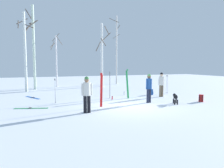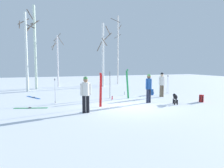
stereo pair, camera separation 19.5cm
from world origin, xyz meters
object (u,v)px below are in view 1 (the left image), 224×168
at_px(person_1, 87,92).
at_px(water_bottle_1, 124,93).
at_px(person_0, 149,86).
at_px(birch_tree_1, 25,50).
at_px(ski_pair_planted_0, 127,84).
at_px(ski_poles_0, 55,90).
at_px(water_bottle_0, 112,98).
at_px(birch_tree_4, 102,54).
at_px(backpack_0, 201,98).
at_px(birch_tree_3, 56,60).
at_px(ski_pair_planted_1, 110,85).
at_px(ski_pair_lying_0, 33,98).
at_px(birch_tree_5, 117,49).
at_px(dog, 175,97).
at_px(birch_tree_2, 33,46).
at_px(person_2, 161,83).
at_px(ski_pair_planted_2, 101,90).
at_px(ski_pair_lying_1, 31,108).
at_px(backpack_1, 151,92).
at_px(ski_poles_1, 167,84).

xyz_separation_m(person_1, water_bottle_1, (4.01, 4.58, -0.86)).
distance_m(person_0, birch_tree_1, 11.02).
height_order(ski_pair_planted_0, ski_poles_0, ski_pair_planted_0).
bearing_deg(water_bottle_0, birch_tree_4, 76.13).
height_order(ski_poles_0, backpack_0, ski_poles_0).
bearing_deg(birch_tree_1, birch_tree_3, 45.49).
relative_size(ski_pair_planted_1, water_bottle_1, 6.85).
xyz_separation_m(ski_poles_0, birch_tree_3, (1.12, 9.33, 2.00)).
distance_m(ski_pair_lying_0, birch_tree_5, 12.57).
bearing_deg(ski_pair_planted_1, backpack_0, -34.30).
height_order(ski_pair_lying_0, ski_poles_0, ski_poles_0).
xyz_separation_m(dog, ski_pair_lying_0, (-7.69, 5.33, -0.38)).
bearing_deg(birch_tree_2, ski_pair_lying_0, -92.39).
bearing_deg(ski_pair_planted_0, ski_pair_lying_0, 157.21).
height_order(person_2, water_bottle_0, person_2).
bearing_deg(ski_pair_planted_0, birch_tree_4, 83.95).
relative_size(ski_pair_planted_0, ski_pair_planted_2, 1.07).
bearing_deg(birch_tree_3, water_bottle_0, -74.96).
xyz_separation_m(person_1, ski_pair_lying_1, (-2.46, 1.98, -0.97)).
height_order(person_2, ski_pair_planted_1, ski_pair_planted_1).
height_order(ski_pair_planted_2, birch_tree_4, birch_tree_4).
height_order(backpack_1, birch_tree_5, birch_tree_5).
height_order(ski_poles_0, birch_tree_1, birch_tree_1).
bearing_deg(backpack_0, birch_tree_4, 104.59).
distance_m(ski_pair_planted_1, birch_tree_4, 8.12).
bearing_deg(birch_tree_4, ski_pair_lying_1, -127.33).
xyz_separation_m(person_1, birch_tree_5, (6.92, 13.11, 3.07)).
distance_m(ski_pair_planted_1, ski_poles_1, 5.04).
xyz_separation_m(dog, ski_poles_1, (2.16, 3.78, 0.38)).
xyz_separation_m(birch_tree_4, birch_tree_5, (2.49, 2.10, 0.67)).
height_order(ski_poles_0, water_bottle_1, ski_poles_0).
bearing_deg(water_bottle_1, ski_poles_0, -162.69).
bearing_deg(birch_tree_3, backpack_1, -54.81).
bearing_deg(person_2, water_bottle_0, 177.10).
distance_m(ski_pair_planted_1, ski_pair_planted_2, 2.83).
relative_size(water_bottle_0, birch_tree_5, 0.03).
bearing_deg(backpack_0, ski_pair_planted_1, 145.70).
xyz_separation_m(ski_pair_planted_2, birch_tree_2, (-3.21, 9.93, 3.06)).
height_order(person_1, dog, person_1).
distance_m(ski_pair_lying_1, birch_tree_3, 10.97).
bearing_deg(ski_pair_lying_0, birch_tree_3, 70.45).
height_order(ski_pair_lying_0, birch_tree_4, birch_tree_4).
bearing_deg(backpack_1, birch_tree_4, 101.75).
bearing_deg(dog, birch_tree_4, 94.79).
relative_size(ski_poles_1, backpack_1, 3.27).
relative_size(dog, backpack_0, 1.86).
height_order(backpack_0, water_bottle_1, backpack_0).
bearing_deg(ski_pair_planted_1, birch_tree_2, 121.73).
bearing_deg(ski_pair_lying_0, birch_tree_5, 38.71).
relative_size(person_0, birch_tree_3, 0.31).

